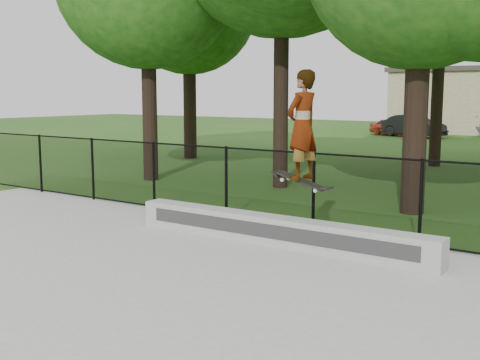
{
  "coord_description": "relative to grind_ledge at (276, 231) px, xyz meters",
  "views": [
    {
      "loc": [
        7.16,
        -3.84,
        2.62
      ],
      "look_at": [
        1.53,
        4.2,
        1.2
      ],
      "focal_mm": 45.0,
      "sensor_mm": 36.0,
      "label": 1
    }
  ],
  "objects": [
    {
      "name": "car_b",
      "position": [
        -7.0,
        27.14,
        0.36
      ],
      "size": [
        3.91,
        2.63,
        1.33
      ],
      "primitive_type": "imported",
      "rotation": [
        0.0,
        0.0,
        1.2
      ],
      "color": "black",
      "rests_on": "ground"
    },
    {
      "name": "skater_airborne",
      "position": [
        0.63,
        -0.25,
        1.79
      ],
      "size": [
        0.82,
        0.69,
        1.91
      ],
      "color": "black",
      "rests_on": "ground"
    },
    {
      "name": "car_a",
      "position": [
        -8.38,
        27.57,
        0.24
      ],
      "size": [
        3.39,
        2.24,
        1.08
      ],
      "primitive_type": "imported",
      "rotation": [
        0.0,
        0.0,
        1.23
      ],
      "color": "#9E321C",
      "rests_on": "ground"
    },
    {
      "name": "chainlink_fence",
      "position": [
        -1.93,
        1.2,
        0.51
      ],
      "size": [
        16.06,
        0.06,
        1.5
      ],
      "color": "black",
      "rests_on": "concrete_slab"
    },
    {
      "name": "grind_ledge",
      "position": [
        0.0,
        0.0,
        0.0
      ],
      "size": [
        5.7,
        0.4,
        0.48
      ],
      "primitive_type": "cube",
      "color": "#9D9E99",
      "rests_on": "concrete_slab"
    }
  ]
}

